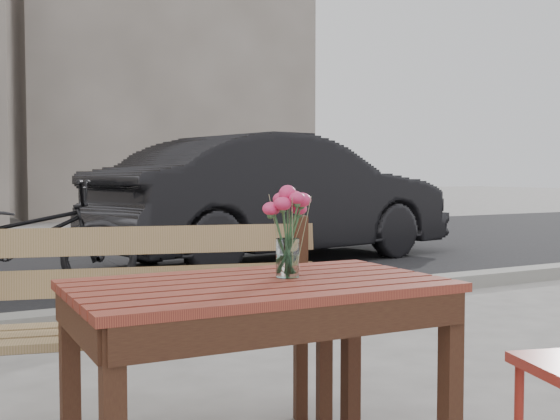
% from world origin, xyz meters
% --- Properties ---
extents(street, '(30.00, 8.12, 0.12)m').
position_xyz_m(street, '(0.00, 5.06, 0.03)').
color(street, black).
rests_on(street, ground).
extents(main_table, '(1.16, 0.70, 0.70)m').
position_xyz_m(main_table, '(0.04, 0.18, 0.59)').
color(main_table, maroon).
rests_on(main_table, ground).
extents(main_bench, '(1.47, 0.76, 0.88)m').
position_xyz_m(main_bench, '(-0.11, 0.85, 0.53)').
color(main_bench, olive).
rests_on(main_bench, ground).
extents(main_vase, '(0.16, 0.16, 0.29)m').
position_xyz_m(main_vase, '(0.16, 0.20, 0.88)').
color(main_vase, white).
rests_on(main_vase, main_table).
extents(parked_car, '(4.65, 2.28, 1.47)m').
position_xyz_m(parked_car, '(3.04, 5.52, 0.73)').
color(parked_car, black).
rests_on(parked_car, ground).
extents(bicycle, '(1.99, 1.26, 0.99)m').
position_xyz_m(bicycle, '(-0.00, 4.42, 0.49)').
color(bicycle, black).
rests_on(bicycle, ground).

